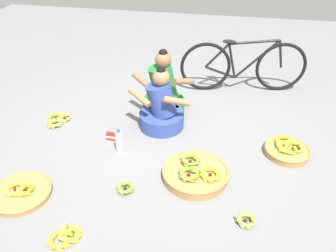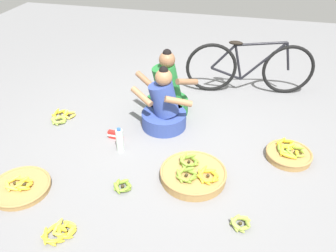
{
  "view_description": "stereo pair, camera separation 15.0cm",
  "coord_description": "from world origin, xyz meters",
  "px_view_note": "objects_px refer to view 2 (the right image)",
  "views": [
    {
      "loc": [
        0.54,
        -3.01,
        2.26
      ],
      "look_at": [
        0.0,
        -0.2,
        0.35
      ],
      "focal_mm": 36.75,
      "sensor_mm": 36.0,
      "label": 1
    },
    {
      "loc": [
        0.68,
        -2.97,
        2.26
      ],
      "look_at": [
        0.0,
        -0.2,
        0.35
      ],
      "focal_mm": 36.75,
      "sensor_mm": 36.0,
      "label": 2
    }
  ],
  "objects_px": {
    "loose_bananas_near_vendor": "(61,117)",
    "water_bottle": "(120,140)",
    "vendor_woman_front": "(164,109)",
    "banana_basket_front_center": "(289,154)",
    "banana_basket_front_right": "(193,174)",
    "loose_bananas_mid_left": "(241,223)",
    "packet_carton_stack": "(115,135)",
    "loose_bananas_front_left": "(60,232)",
    "banana_basket_mid_right": "(20,187)",
    "bicycle_leaning": "(249,68)",
    "vendor_woman_behind": "(167,93)",
    "loose_bananas_back_right": "(123,186)"
  },
  "relations": [
    {
      "from": "vendor_woman_front",
      "to": "banana_basket_front_center",
      "type": "height_order",
      "value": "vendor_woman_front"
    },
    {
      "from": "vendor_woman_behind",
      "to": "loose_bananas_near_vendor",
      "type": "relative_size",
      "value": 2.49
    },
    {
      "from": "loose_bananas_back_right",
      "to": "water_bottle",
      "type": "height_order",
      "value": "water_bottle"
    },
    {
      "from": "banana_basket_front_right",
      "to": "banana_basket_mid_right",
      "type": "height_order",
      "value": "banana_basket_front_right"
    },
    {
      "from": "banana_basket_front_center",
      "to": "loose_bananas_mid_left",
      "type": "relative_size",
      "value": 2.37
    },
    {
      "from": "loose_bananas_near_vendor",
      "to": "water_bottle",
      "type": "height_order",
      "value": "water_bottle"
    },
    {
      "from": "bicycle_leaning",
      "to": "banana_basket_front_center",
      "type": "distance_m",
      "value": 1.5
    },
    {
      "from": "loose_bananas_front_left",
      "to": "banana_basket_mid_right",
      "type": "bearing_deg",
      "value": 148.52
    },
    {
      "from": "banana_basket_front_center",
      "to": "loose_bananas_back_right",
      "type": "height_order",
      "value": "banana_basket_front_center"
    },
    {
      "from": "vendor_woman_behind",
      "to": "water_bottle",
      "type": "relative_size",
      "value": 2.96
    },
    {
      "from": "water_bottle",
      "to": "packet_carton_stack",
      "type": "bearing_deg",
      "value": 124.43
    },
    {
      "from": "vendor_woman_front",
      "to": "loose_bananas_front_left",
      "type": "relative_size",
      "value": 2.74
    },
    {
      "from": "loose_bananas_back_right",
      "to": "loose_bananas_front_left",
      "type": "xyz_separation_m",
      "value": [
        -0.31,
        -0.61,
        -0.0
      ]
    },
    {
      "from": "banana_basket_front_center",
      "to": "loose_bananas_mid_left",
      "type": "distance_m",
      "value": 1.1
    },
    {
      "from": "banana_basket_front_center",
      "to": "water_bottle",
      "type": "xyz_separation_m",
      "value": [
        -1.73,
        -0.3,
        0.08
      ]
    },
    {
      "from": "banana_basket_front_right",
      "to": "loose_bananas_mid_left",
      "type": "xyz_separation_m",
      "value": [
        0.48,
        -0.46,
        -0.03
      ]
    },
    {
      "from": "packet_carton_stack",
      "to": "loose_bananas_mid_left",
      "type": "bearing_deg",
      "value": -32.19
    },
    {
      "from": "banana_basket_mid_right",
      "to": "loose_bananas_near_vendor",
      "type": "distance_m",
      "value": 1.21
    },
    {
      "from": "banana_basket_mid_right",
      "to": "loose_bananas_front_left",
      "type": "relative_size",
      "value": 1.97
    },
    {
      "from": "banana_basket_front_right",
      "to": "loose_bananas_mid_left",
      "type": "distance_m",
      "value": 0.67
    },
    {
      "from": "vendor_woman_behind",
      "to": "banana_basket_mid_right",
      "type": "bearing_deg",
      "value": -120.53
    },
    {
      "from": "banana_basket_mid_right",
      "to": "packet_carton_stack",
      "type": "bearing_deg",
      "value": 60.6
    },
    {
      "from": "water_bottle",
      "to": "packet_carton_stack",
      "type": "xyz_separation_m",
      "value": [
        -0.13,
        0.19,
        -0.09
      ]
    },
    {
      "from": "vendor_woman_behind",
      "to": "bicycle_leaning",
      "type": "xyz_separation_m",
      "value": [
        0.94,
        0.8,
        0.09
      ]
    },
    {
      "from": "vendor_woman_behind",
      "to": "banana_basket_front_center",
      "type": "relative_size",
      "value": 1.77
    },
    {
      "from": "banana_basket_front_center",
      "to": "banana_basket_front_right",
      "type": "height_order",
      "value": "banana_basket_front_right"
    },
    {
      "from": "bicycle_leaning",
      "to": "loose_bananas_mid_left",
      "type": "relative_size",
      "value": 8.49
    },
    {
      "from": "loose_bananas_near_vendor",
      "to": "water_bottle",
      "type": "distance_m",
      "value": 1.01
    },
    {
      "from": "vendor_woman_front",
      "to": "banana_basket_mid_right",
      "type": "relative_size",
      "value": 1.39
    },
    {
      "from": "water_bottle",
      "to": "banana_basket_front_right",
      "type": "bearing_deg",
      "value": -16.91
    },
    {
      "from": "vendor_woman_front",
      "to": "banana_basket_mid_right",
      "type": "height_order",
      "value": "vendor_woman_front"
    },
    {
      "from": "vendor_woman_front",
      "to": "water_bottle",
      "type": "height_order",
      "value": "vendor_woman_front"
    },
    {
      "from": "vendor_woman_front",
      "to": "loose_bananas_mid_left",
      "type": "xyz_separation_m",
      "value": [
        0.98,
        -1.28,
        -0.21
      ]
    },
    {
      "from": "banana_basket_front_right",
      "to": "loose_bananas_back_right",
      "type": "distance_m",
      "value": 0.67
    },
    {
      "from": "loose_bananas_mid_left",
      "to": "vendor_woman_front",
      "type": "bearing_deg",
      "value": 127.5
    },
    {
      "from": "loose_bananas_back_right",
      "to": "water_bottle",
      "type": "distance_m",
      "value": 0.6
    },
    {
      "from": "bicycle_leaning",
      "to": "packet_carton_stack",
      "type": "bearing_deg",
      "value": -132.64
    },
    {
      "from": "vendor_woman_front",
      "to": "banana_basket_front_center",
      "type": "bearing_deg",
      "value": -10.67
    },
    {
      "from": "banana_basket_front_right",
      "to": "packet_carton_stack",
      "type": "bearing_deg",
      "value": 155.14
    },
    {
      "from": "banana_basket_mid_right",
      "to": "loose_bananas_near_vendor",
      "type": "xyz_separation_m",
      "value": [
        -0.23,
        1.19,
        -0.01
      ]
    },
    {
      "from": "banana_basket_mid_right",
      "to": "loose_bananas_back_right",
      "type": "bearing_deg",
      "value": 14.86
    },
    {
      "from": "water_bottle",
      "to": "loose_bananas_front_left",
      "type": "bearing_deg",
      "value": -94.06
    },
    {
      "from": "vendor_woman_behind",
      "to": "loose_bananas_back_right",
      "type": "bearing_deg",
      "value": -92.76
    },
    {
      "from": "loose_bananas_back_right",
      "to": "packet_carton_stack",
      "type": "height_order",
      "value": "packet_carton_stack"
    },
    {
      "from": "banana_basket_front_right",
      "to": "banana_basket_mid_right",
      "type": "xyz_separation_m",
      "value": [
        -1.52,
        -0.53,
        -0.02
      ]
    },
    {
      "from": "banana_basket_front_right",
      "to": "loose_bananas_front_left",
      "type": "distance_m",
      "value": 1.28
    },
    {
      "from": "vendor_woman_behind",
      "to": "loose_bananas_near_vendor",
      "type": "distance_m",
      "value": 1.32
    },
    {
      "from": "banana_basket_front_right",
      "to": "bicycle_leaning",
      "type": "bearing_deg",
      "value": 78.38
    },
    {
      "from": "banana_basket_front_center",
      "to": "water_bottle",
      "type": "height_order",
      "value": "water_bottle"
    },
    {
      "from": "loose_bananas_mid_left",
      "to": "packet_carton_stack",
      "type": "xyz_separation_m",
      "value": [
        -1.45,
        0.91,
        0.01
      ]
    }
  ]
}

